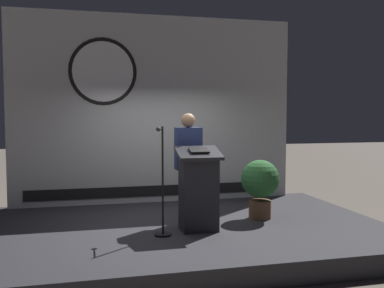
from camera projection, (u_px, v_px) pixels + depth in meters
The scene contains 7 objects.
ground_plane at pixel (176, 244), 6.77m from camera, with size 40.00×40.00×0.00m, color #6B6056.
stage_platform at pixel (176, 234), 6.76m from camera, with size 6.40×4.00×0.30m, color #333338.
banner_display at pixel (155, 110), 8.41m from camera, with size 5.41×0.12×3.56m.
podium at pixel (199, 190), 6.39m from camera, with size 0.64×0.49×1.23m.
speaker_person at pixel (188, 167), 6.83m from camera, with size 0.40×0.26×1.71m.
microphone_stand at pixel (162, 197), 6.16m from camera, with size 0.24×0.50×1.53m.
potted_plant at pixel (260, 183), 7.11m from camera, with size 0.62×0.62×0.96m.
Camera 1 is at (-1.35, -6.51, 2.01)m, focal length 41.08 mm.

